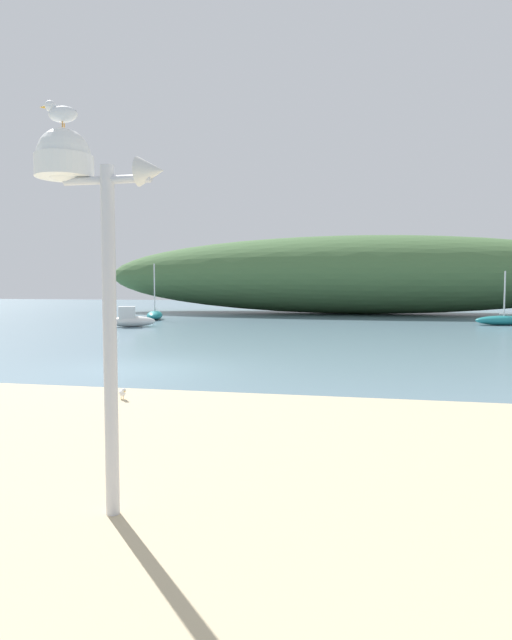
# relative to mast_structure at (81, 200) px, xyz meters

# --- Properties ---
(ground_plane) EXTENTS (120.00, 120.00, 0.00)m
(ground_plane) POSITION_rel_mast_structure_xyz_m (-3.27, 8.99, -2.99)
(ground_plane) COLOR slate
(distant_hill) EXTENTS (39.69, 10.32, 5.93)m
(distant_hill) POSITION_rel_mast_structure_xyz_m (1.75, 37.80, -0.02)
(distant_hill) COLOR #476B3D
(distant_hill) RESTS_ON ground
(mast_structure) EXTENTS (1.17, 0.50, 3.40)m
(mast_structure) POSITION_rel_mast_structure_xyz_m (0.00, 0.00, 0.00)
(mast_structure) COLOR silver
(mast_structure) RESTS_ON beach_sand
(seagull_on_radar) EXTENTS (0.34, 0.15, 0.24)m
(seagull_on_radar) POSITION_rel_mast_structure_xyz_m (-0.17, -0.00, 0.75)
(seagull_on_radar) COLOR orange
(seagull_on_radar) RESTS_ON mast_structure
(motorboat_far_right) EXTENTS (2.57, 1.77, 1.08)m
(motorboat_far_right) POSITION_rel_mast_structure_xyz_m (-9.68, 22.27, -2.59)
(motorboat_far_right) COLOR white
(motorboat_far_right) RESTS_ON ground
(sailboat_off_point) EXTENTS (1.74, 2.99, 3.55)m
(sailboat_off_point) POSITION_rel_mast_structure_xyz_m (-10.65, 28.04, -2.69)
(sailboat_off_point) COLOR teal
(sailboat_off_point) RESTS_ON ground
(sailboat_west_reach) EXTENTS (3.25, 1.58, 2.97)m
(sailboat_west_reach) POSITION_rel_mast_structure_xyz_m (9.94, 27.41, -2.71)
(sailboat_west_reach) COLOR teal
(sailboat_west_reach) RESTS_ON ground
(seagull_upper_strand) EXTENTS (0.24, 0.25, 0.21)m
(seagull_upper_strand) POSITION_rel_mast_structure_xyz_m (-1.78, 4.51, -2.67)
(seagull_upper_strand) COLOR orange
(seagull_upper_strand) RESTS_ON beach_sand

